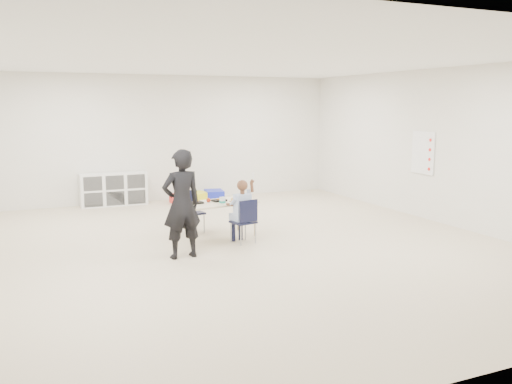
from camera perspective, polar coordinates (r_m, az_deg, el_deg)
name	(u,v)px	position (r m, az deg, el deg)	size (l,w,h in m)	color
room	(240,155)	(8.10, -1.72, 3.90)	(9.00, 9.02, 2.80)	beige
table	(217,220)	(8.84, -4.13, -2.92)	(1.38, 0.88, 0.59)	#F6ECC5
chair_near	(243,221)	(8.46, -1.36, -3.06)	(0.34, 0.32, 0.70)	black
chair_far	(193,212)	(9.21, -6.67, -2.11)	(0.34, 0.32, 0.70)	black
child	(243,208)	(8.42, -1.36, -1.72)	(0.47, 0.47, 1.11)	#A6B9E1
lunch_tray_near	(219,200)	(8.87, -3.91, -0.88)	(0.22, 0.16, 0.03)	black
lunch_tray_far	(196,203)	(8.68, -6.37, -1.13)	(0.22, 0.16, 0.03)	black
milk_carton	(222,200)	(8.66, -3.56, -0.88)	(0.07, 0.07, 0.10)	white
bread_roll	(234,200)	(8.82, -2.38, -0.80)	(0.09, 0.09, 0.07)	tan
apple_near	(208,200)	(8.77, -5.03, -0.86)	(0.07, 0.07, 0.07)	#A0250E
apple_far	(190,204)	(8.45, -6.92, -1.27)	(0.07, 0.07, 0.07)	#A0250E
cubby_shelf	(114,189)	(12.03, -14.76, 0.28)	(1.40, 0.40, 0.70)	white
rules_poster	(423,153)	(10.73, 17.17, 3.98)	(0.02, 0.60, 0.80)	white
adult	(182,204)	(7.64, -7.84, -1.27)	(0.56, 0.37, 1.54)	black
bin_red	(179,199)	(12.06, -8.16, -0.69)	(0.32, 0.41, 0.20)	red
bin_yellow	(198,197)	(12.12, -6.11, -0.54)	(0.36, 0.46, 0.22)	yellow
bin_blue	(214,196)	(12.25, -4.42, -0.37)	(0.39, 0.50, 0.24)	#1824B7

